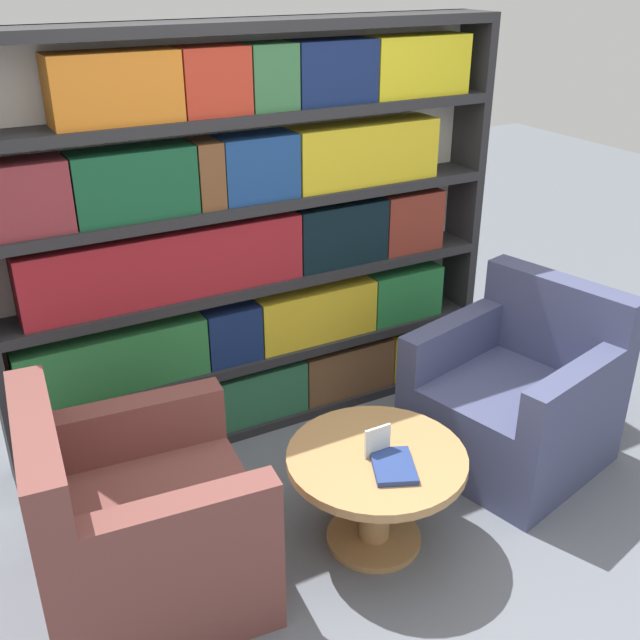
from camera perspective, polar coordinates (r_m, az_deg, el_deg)
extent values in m
plane|color=slate|center=(3.30, 6.10, -18.57)|extent=(14.00, 14.00, 0.00)
cube|color=silver|center=(3.86, -5.61, 6.49)|extent=(2.62, 0.05, 2.07)
cube|color=#262628|center=(4.41, 10.72, 8.60)|extent=(0.05, 0.30, 2.07)
cube|color=#262628|center=(4.20, -4.33, -7.09)|extent=(2.52, 0.30, 0.05)
cube|color=#262628|center=(4.01, -4.51, -2.42)|extent=(2.52, 0.30, 0.05)
cube|color=#262628|center=(3.83, -4.73, 3.04)|extent=(2.52, 0.30, 0.05)
cube|color=#262628|center=(3.69, -4.96, 8.97)|extent=(2.52, 0.30, 0.05)
cube|color=#262628|center=(3.59, -5.21, 15.29)|extent=(2.52, 0.30, 0.05)
cube|color=#262628|center=(3.55, -5.48, 21.48)|extent=(2.52, 0.30, 0.05)
cube|color=black|center=(3.88, -16.17, -8.26)|extent=(0.47, 0.20, 0.29)
cube|color=#2B6947|center=(4.03, -6.93, -5.95)|extent=(0.85, 0.20, 0.29)
cube|color=brown|center=(4.30, 1.85, -3.58)|extent=(0.56, 0.20, 0.29)
cube|color=gold|center=(4.53, 7.14, -2.10)|extent=(0.40, 0.20, 0.29)
cube|color=#2A7439|center=(3.70, -15.51, -2.92)|extent=(0.90, 0.20, 0.29)
cube|color=navy|center=(3.85, -6.90, -0.93)|extent=(0.29, 0.20, 0.29)
cube|color=gold|center=(4.03, -0.47, 0.57)|extent=(0.68, 0.20, 0.29)
cube|color=#25793B|center=(4.31, 6.20, 2.12)|extent=(0.44, 0.20, 0.29)
cube|color=maroon|center=(3.59, -11.71, 4.19)|extent=(1.34, 0.20, 0.33)
cube|color=black|center=(3.94, 1.35, 6.68)|extent=(0.51, 0.20, 0.33)
cube|color=maroon|center=(4.16, 6.64, 7.59)|extent=(0.36, 0.20, 0.33)
cube|color=maroon|center=(3.35, -21.65, 8.67)|extent=(0.36, 0.20, 0.30)
cube|color=#165231|center=(3.43, -14.09, 10.09)|extent=(0.54, 0.20, 0.30)
cube|color=brown|center=(3.53, -8.72, 10.98)|extent=(0.12, 0.20, 0.30)
cube|color=navy|center=(3.62, -4.86, 11.56)|extent=(0.38, 0.20, 0.30)
cube|color=gold|center=(3.90, 3.31, 12.61)|extent=(0.80, 0.20, 0.30)
cube|color=orange|center=(3.34, -15.45, 16.69)|extent=(0.54, 0.20, 0.29)
cube|color=#BA3220|center=(3.47, -8.27, 17.62)|extent=(0.31, 0.20, 0.29)
cube|color=#346B3E|center=(3.58, -3.97, 18.04)|extent=(0.23, 0.20, 0.29)
cube|color=#13224E|center=(3.73, 0.84, 18.41)|extent=(0.41, 0.20, 0.29)
cube|color=gold|center=(3.99, 7.27, 18.70)|extent=(0.54, 0.20, 0.29)
cube|color=brown|center=(3.15, -12.72, -16.42)|extent=(0.89, 0.88, 0.44)
cube|color=brown|center=(2.86, -20.39, -11.07)|extent=(0.21, 0.82, 0.45)
cube|color=brown|center=(2.68, -10.31, -15.35)|extent=(0.69, 0.18, 0.24)
cube|color=brown|center=(3.22, -13.39, -7.78)|extent=(0.69, 0.18, 0.24)
cube|color=#42476B|center=(3.90, 14.19, -7.42)|extent=(0.99, 0.98, 0.44)
cube|color=#42476B|center=(3.95, 17.67, -0.03)|extent=(0.33, 0.82, 0.45)
cube|color=#42476B|center=(3.84, 9.95, -1.63)|extent=(0.69, 0.28, 0.24)
cube|color=#42476B|center=(3.53, 18.72, -5.34)|extent=(0.69, 0.28, 0.24)
cylinder|color=#AD7F4C|center=(3.30, 4.21, -13.67)|extent=(0.14, 0.14, 0.42)
cylinder|color=#AD7F4C|center=(3.43, 4.10, -16.17)|extent=(0.41, 0.41, 0.03)
cylinder|color=#AD7F4C|center=(3.16, 4.34, -10.48)|extent=(0.75, 0.75, 0.04)
cube|color=black|center=(3.15, 4.36, -10.11)|extent=(0.07, 0.06, 0.01)
cube|color=silver|center=(3.11, 4.39, -9.19)|extent=(0.12, 0.01, 0.13)
cube|color=navy|center=(3.07, 5.61, -11.02)|extent=(0.24, 0.28, 0.02)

